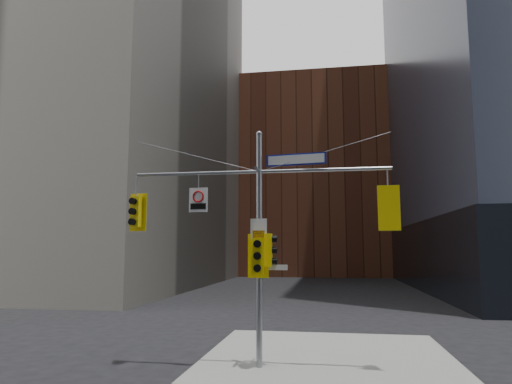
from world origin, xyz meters
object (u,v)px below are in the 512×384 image
(street_sign_blade, at_px, (296,159))
(traffic_light_east_arm, at_px, (389,208))
(traffic_light_west_arm, at_px, (136,212))
(traffic_light_pole_front, at_px, (258,256))
(traffic_light_pole_side, at_px, (270,250))
(regulatory_sign_arm, at_px, (198,199))
(signal_assembly, at_px, (259,223))

(street_sign_blade, bearing_deg, traffic_light_east_arm, 7.71)
(traffic_light_west_arm, relative_size, traffic_light_pole_front, 0.93)
(traffic_light_pole_side, distance_m, street_sign_blade, 2.89)
(regulatory_sign_arm, bearing_deg, signal_assembly, 6.99)
(traffic_light_east_arm, relative_size, traffic_light_pole_side, 1.33)
(traffic_light_west_arm, bearing_deg, regulatory_sign_arm, 6.41)
(traffic_light_west_arm, relative_size, traffic_light_east_arm, 0.93)
(traffic_light_east_arm, distance_m, street_sign_blade, 3.12)
(traffic_light_west_arm, height_order, street_sign_blade, street_sign_blade)
(traffic_light_east_arm, xyz_separation_m, street_sign_blade, (-2.71, 0.00, 1.55))
(signal_assembly, xyz_separation_m, traffic_light_pole_side, (0.32, 0.01, -0.84))
(street_sign_blade, xyz_separation_m, regulatory_sign_arm, (-3.09, -0.02, -1.18))
(traffic_light_pole_side, relative_size, traffic_light_pole_front, 0.75)
(traffic_light_west_arm, bearing_deg, traffic_light_pole_front, 3.34)
(traffic_light_west_arm, height_order, regulatory_sign_arm, regulatory_sign_arm)
(street_sign_blade, height_order, regulatory_sign_arm, street_sign_blade)
(street_sign_blade, bearing_deg, signal_assembly, -172.07)
(traffic_light_east_arm, bearing_deg, traffic_light_west_arm, 3.93)
(traffic_light_east_arm, xyz_separation_m, traffic_light_pole_front, (-3.86, -0.27, -1.39))
(traffic_light_pole_front, bearing_deg, regulatory_sign_arm, 168.12)
(street_sign_blade, bearing_deg, traffic_light_pole_front, -158.98)
(signal_assembly, distance_m, regulatory_sign_arm, 2.08)
(street_sign_blade, bearing_deg, traffic_light_west_arm, -172.34)
(traffic_light_east_arm, bearing_deg, regulatory_sign_arm, 4.22)
(traffic_light_west_arm, bearing_deg, signal_assembly, 7.13)
(signal_assembly, bearing_deg, street_sign_blade, 0.17)
(traffic_light_pole_side, height_order, traffic_light_pole_front, traffic_light_pole_side)
(traffic_light_west_arm, height_order, traffic_light_pole_side, traffic_light_west_arm)
(traffic_light_east_arm, distance_m, regulatory_sign_arm, 5.81)
(traffic_light_west_arm, relative_size, street_sign_blade, 0.66)
(traffic_light_west_arm, bearing_deg, traffic_light_pole_side, 7.26)
(traffic_light_west_arm, distance_m, street_sign_blade, 5.40)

